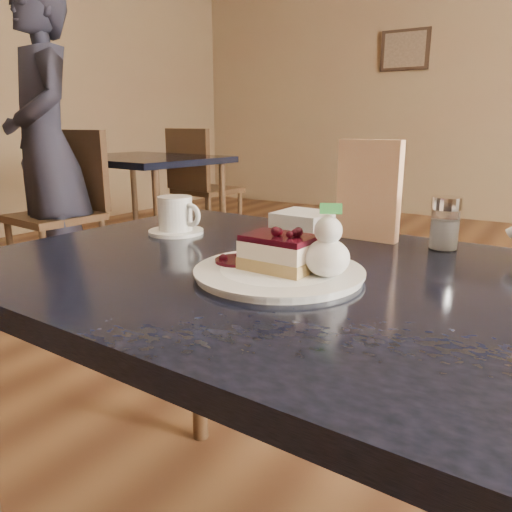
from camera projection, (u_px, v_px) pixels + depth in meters
The scene contains 11 objects.
main_table at pixel (293, 311), 0.87m from camera, with size 1.18×0.81×0.72m.
dessert_plate at pixel (279, 273), 0.81m from camera, with size 0.27×0.27×0.01m, color white.
cheesecake_slice at pixel (279, 252), 0.80m from camera, with size 0.12×0.09×0.06m.
whipped_cream at pixel (327, 258), 0.77m from camera, with size 0.07×0.07×0.06m.
berry_sauce at pixel (237, 261), 0.85m from camera, with size 0.08×0.08×0.01m, color black.
coffee_set at pixel (176, 217), 1.12m from camera, with size 0.13×0.12×0.08m.
menu_card at pixel (369, 191), 1.05m from camera, with size 0.13×0.03×0.21m, color #FFD7AE.
sugar_shaker at pixel (445, 223), 0.97m from camera, with size 0.06×0.06×0.11m.
napkin_stack at pixel (303, 222), 1.14m from camera, with size 0.11×0.11×0.05m, color white.
bg_table_far_left at pixel (147, 256), 3.47m from camera, with size 1.07×1.82×1.21m.
patron at pixel (46, 146), 2.68m from camera, with size 0.61×0.40×1.69m, color black.
Camera 1 is at (0.15, -0.51, 0.96)m, focal length 35.00 mm.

